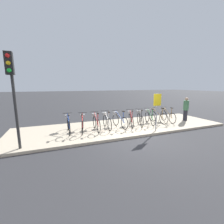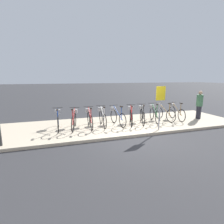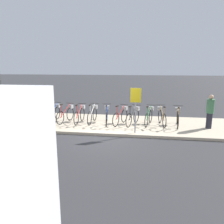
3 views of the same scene
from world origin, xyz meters
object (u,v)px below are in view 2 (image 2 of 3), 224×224
at_px(sign_post, 160,101).
at_px(parked_bicycle_5, 131,115).
at_px(parked_bicycle_8, 163,112).
at_px(parked_bicycle_1, 74,119).
at_px(parked_bicycle_4, 117,116).
at_px(parked_bicycle_3, 102,117).
at_px(parked_bicycle_6, 142,114).
at_px(parked_bicycle_7, 154,113).
at_px(parked_bicycle_9, 176,112).
at_px(parked_bicycle_0, 58,120).
at_px(pedestrian, 199,104).
at_px(parked_bicycle_2, 90,118).

bearing_deg(sign_post, parked_bicycle_5, 119.04).
xyz_separation_m(parked_bicycle_5, parked_bicycle_8, (1.97, 0.15, 0.00)).
xyz_separation_m(parked_bicycle_1, parked_bicycle_4, (2.09, 0.06, 0.00)).
distance_m(parked_bicycle_3, parked_bicycle_5, 1.46).
relative_size(parked_bicycle_5, parked_bicycle_6, 1.00).
bearing_deg(parked_bicycle_6, parked_bicycle_7, 7.70).
relative_size(parked_bicycle_4, parked_bicycle_9, 1.00).
distance_m(parked_bicycle_0, pedestrian, 7.61).
bearing_deg(sign_post, parked_bicycle_9, 36.03).
relative_size(parked_bicycle_8, pedestrian, 1.03).
bearing_deg(parked_bicycle_4, pedestrian, -2.20).
height_order(parked_bicycle_3, sign_post, sign_post).
bearing_deg(parked_bicycle_6, parked_bicycle_0, 178.20).
relative_size(parked_bicycle_2, parked_bicycle_5, 1.05).
xyz_separation_m(parked_bicycle_2, parked_bicycle_9, (4.81, 0.07, 0.00)).
bearing_deg(parked_bicycle_9, parked_bicycle_0, 179.54).
distance_m(parked_bicycle_2, parked_bicycle_5, 2.09).
height_order(parked_bicycle_8, sign_post, sign_post).
bearing_deg(parked_bicycle_1, parked_bicycle_7, 1.32).
distance_m(parked_bicycle_6, pedestrian, 3.50).
distance_m(parked_bicycle_0, parked_bicycle_4, 2.78).
relative_size(parked_bicycle_3, parked_bicycle_6, 1.05).
bearing_deg(parked_bicycle_4, parked_bicycle_0, 178.64).
bearing_deg(parked_bicycle_1, parked_bicycle_8, 1.79).
bearing_deg(parked_bicycle_9, sign_post, -143.97).
relative_size(parked_bicycle_2, parked_bicycle_3, 1.00).
height_order(parked_bicycle_1, parked_bicycle_9, same).
relative_size(parked_bicycle_3, parked_bicycle_9, 1.00).
distance_m(parked_bicycle_5, parked_bicycle_8, 1.97).
bearing_deg(parked_bicycle_5, parked_bicycle_4, 175.41).
height_order(parked_bicycle_0, parked_bicycle_3, same).
distance_m(parked_bicycle_8, parked_bicycle_9, 0.75).
height_order(parked_bicycle_7, pedestrian, pedestrian).
relative_size(parked_bicycle_0, parked_bicycle_2, 1.00).
bearing_deg(sign_post, parked_bicycle_4, 136.27).
bearing_deg(parked_bicycle_0, parked_bicycle_4, -1.36).
height_order(parked_bicycle_0, parked_bicycle_4, same).
height_order(parked_bicycle_4, parked_bicycle_9, same).
bearing_deg(pedestrian, parked_bicycle_6, 178.00).
distance_m(parked_bicycle_4, parked_bicycle_5, 0.73).
height_order(parked_bicycle_1, parked_bicycle_5, same).
xyz_separation_m(parked_bicycle_5, parked_bicycle_6, (0.61, -0.01, 0.00)).
relative_size(parked_bicycle_1, sign_post, 0.82).
relative_size(parked_bicycle_9, pedestrian, 1.03).
xyz_separation_m(parked_bicycle_1, parked_bicycle_3, (1.36, 0.12, 0.00)).
bearing_deg(pedestrian, parked_bicycle_2, 178.77).
distance_m(parked_bicycle_0, parked_bicycle_7, 4.87).
bearing_deg(pedestrian, parked_bicycle_1, 178.95).
distance_m(parked_bicycle_4, pedestrian, 4.83).
distance_m(parked_bicycle_3, parked_bicycle_4, 0.73).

